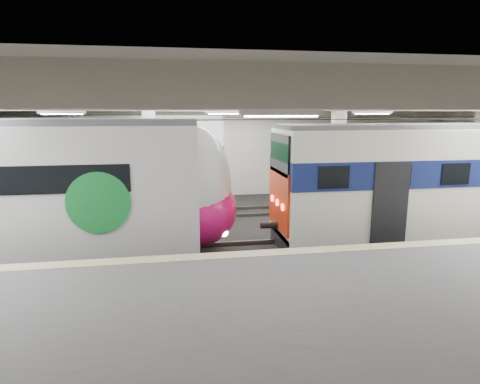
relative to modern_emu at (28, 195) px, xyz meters
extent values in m
cube|color=black|center=(6.76, 0.00, -2.38)|extent=(36.00, 24.00, 0.10)
cube|color=silver|center=(6.76, 0.00, 3.22)|extent=(36.00, 24.00, 0.20)
cube|color=beige|center=(6.76, 10.00, 0.42)|extent=(30.00, 0.10, 5.50)
cube|color=beige|center=(6.76, -10.00, 0.42)|extent=(30.00, 0.10, 5.50)
cube|color=#575759|center=(6.76, -6.50, -1.78)|extent=(30.00, 7.00, 1.10)
cube|color=beige|center=(6.76, -3.25, -1.22)|extent=(30.00, 0.50, 0.02)
cube|color=beige|center=(3.76, 3.00, 0.42)|extent=(0.50, 0.50, 5.50)
cube|color=beige|center=(11.76, 3.00, 0.42)|extent=(0.50, 0.50, 5.50)
cube|color=beige|center=(18.76, 3.00, 0.42)|extent=(0.50, 0.50, 5.50)
cube|color=beige|center=(6.76, 0.00, 2.92)|extent=(30.00, 18.00, 0.50)
cube|color=#59544C|center=(6.76, 0.00, -2.25)|extent=(30.00, 1.52, 0.16)
cube|color=#59544C|center=(6.76, 5.50, -2.25)|extent=(30.00, 1.52, 0.16)
cylinder|color=black|center=(6.76, 0.00, 2.37)|extent=(30.00, 0.03, 0.03)
cylinder|color=black|center=(6.76, 5.50, 2.37)|extent=(30.00, 0.03, 0.03)
cube|color=white|center=(6.76, -2.00, 2.59)|extent=(26.00, 8.40, 0.12)
ellipsoid|color=silver|center=(5.42, 0.00, 0.19)|extent=(2.39, 2.95, 3.97)
ellipsoid|color=#CC1163|center=(5.54, 0.00, -0.70)|extent=(2.53, 3.01, 2.43)
cylinder|color=#188836|center=(2.45, -1.53, -0.01)|extent=(1.87, 0.06, 1.87)
cube|color=silver|center=(15.18, 0.00, 0.10)|extent=(13.58, 2.98, 3.87)
cube|color=navy|center=(15.18, 0.00, 0.56)|extent=(13.62, 3.04, 0.94)
cube|color=red|center=(8.35, 0.00, -0.44)|extent=(0.08, 2.53, 2.13)
cube|color=black|center=(8.35, 0.00, 1.18)|extent=(0.08, 2.38, 1.39)
cube|color=#4C4C51|center=(15.18, 0.00, 2.11)|extent=(13.58, 2.32, 0.16)
cube|color=black|center=(15.18, 0.00, -1.98)|extent=(13.58, 2.08, 0.70)
cube|color=silver|center=(-0.61, 5.50, 0.21)|extent=(15.18, 3.77, 4.08)
cube|color=#188836|center=(-0.61, 5.50, 0.75)|extent=(15.23, 3.84, 0.86)
cube|color=#4C4C51|center=(-0.61, 5.50, 2.36)|extent=(15.16, 3.23, 0.16)
cube|color=black|center=(-0.61, 5.50, -2.03)|extent=(15.17, 3.45, 0.60)
camera|label=1|loc=(4.71, -13.59, 2.64)|focal=30.00mm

